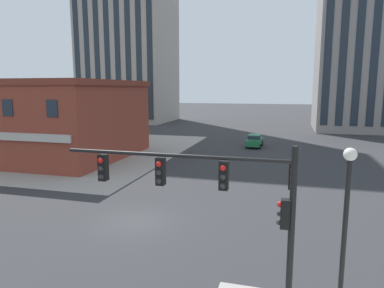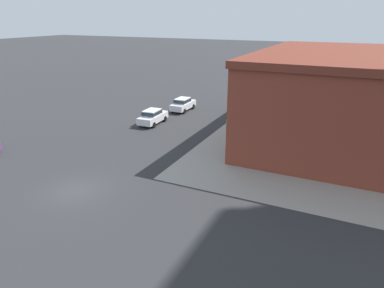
# 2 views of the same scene
# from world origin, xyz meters

# --- Properties ---
(ground_plane) EXTENTS (320.00, 320.00, 0.00)m
(ground_plane) POSITION_xyz_m (0.00, 0.00, 0.00)
(ground_plane) COLOR #2D2D30
(sidewalk_far_corner) EXTENTS (32.00, 32.00, 0.02)m
(sidewalk_far_corner) POSITION_xyz_m (-20.00, 20.00, 0.00)
(sidewalk_far_corner) COLOR gray
(sidewalk_far_corner) RESTS_ON ground
(traffic_signal_main) EXTENTS (7.65, 2.09, 6.07)m
(traffic_signal_main) POSITION_xyz_m (6.82, -7.25, 4.13)
(traffic_signal_main) COLOR black
(traffic_signal_main) RESTS_ON ground
(street_lamp_corner_near) EXTENTS (0.36, 0.36, 6.14)m
(street_lamp_corner_near) POSITION_xyz_m (10.00, -7.78, 3.79)
(street_lamp_corner_near) COLOR black
(street_lamp_corner_near) RESTS_ON ground
(car_cross_eastbound) EXTENTS (2.02, 4.46, 1.68)m
(car_cross_eastbound) POSITION_xyz_m (4.22, 28.25, 0.92)
(car_cross_eastbound) COLOR #1E6B3D
(car_cross_eastbound) RESTS_ON ground
(storefront_block_near_corner) EXTENTS (23.83, 16.20, 8.58)m
(storefront_block_near_corner) POSITION_xyz_m (-20.68, 15.89, 4.30)
(storefront_block_near_corner) COLOR brown
(storefront_block_near_corner) RESTS_ON ground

